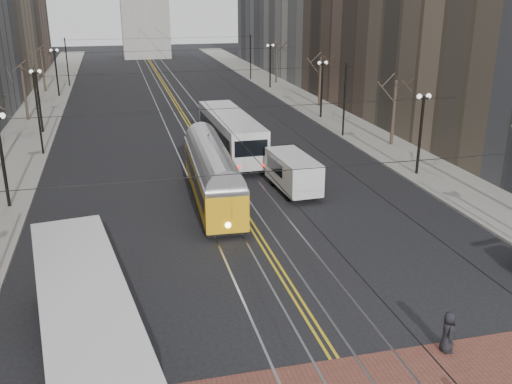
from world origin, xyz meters
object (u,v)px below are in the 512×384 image
cargo_van (293,174)px  transit_bus (88,336)px  rear_bus (231,135)px  streetcar (212,179)px  pedestrian_a (448,332)px  sedan_grey (293,157)px

cargo_van → transit_bus: bearing=-129.6°
rear_bus → cargo_van: rear_bus is taller
streetcar → transit_bus: bearing=-110.8°
transit_bus → cargo_van: bearing=45.1°
streetcar → rear_bus: rear_bus is taller
transit_bus → cargo_van: (12.42, 16.80, -0.46)m
streetcar → pedestrian_a: (5.59, -17.80, -0.66)m
cargo_van → sedan_grey: size_ratio=1.10×
rear_bus → pedestrian_a: size_ratio=7.99×
transit_bus → pedestrian_a: size_ratio=8.39×
pedestrian_a → sedan_grey: bearing=12.1°
streetcar → cargo_van: bearing=7.6°
cargo_van → rear_bus: bearing=99.7°
rear_bus → sedan_grey: 5.90m
transit_bus → sedan_grey: transit_bus is taller
streetcar → pedestrian_a: 18.67m
sedan_grey → streetcar: bearing=-147.9°
rear_bus → cargo_van: 9.88m
cargo_van → sedan_grey: 5.46m
streetcar → cargo_van: (5.43, 0.50, -0.26)m
transit_bus → pedestrian_a: transit_bus is taller
streetcar → rear_bus: size_ratio=0.98×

